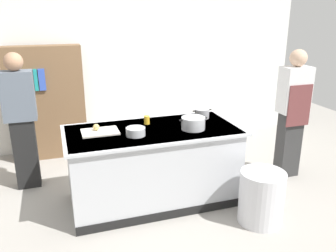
{
  "coord_description": "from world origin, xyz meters",
  "views": [
    {
      "loc": [
        -1.01,
        -3.6,
        2.18
      ],
      "look_at": [
        0.25,
        0.2,
        0.85
      ],
      "focal_mm": 37.31,
      "sensor_mm": 36.0,
      "label": 1
    }
  ],
  "objects": [
    {
      "name": "person_guest",
      "position": [
        -1.44,
        0.86,
        0.91
      ],
      "size": [
        0.38,
        0.24,
        1.72
      ],
      "rotation": [
        0.0,
        0.0,
        -1.71
      ],
      "color": "black",
      "rests_on": "ground_plane"
    },
    {
      "name": "counter_island",
      "position": [
        0.0,
        -0.0,
        0.47
      ],
      "size": [
        1.98,
        0.98,
        0.9
      ],
      "color": "#B7BABF",
      "rests_on": "ground_plane"
    },
    {
      "name": "trash_bin",
      "position": [
        0.97,
        -0.79,
        0.29
      ],
      "size": [
        0.48,
        0.48,
        0.58
      ],
      "primitive_type": "cylinder",
      "color": "silver",
      "rests_on": "ground_plane"
    },
    {
      "name": "sauce_pan",
      "position": [
        0.7,
        0.23,
        0.96
      ],
      "size": [
        0.25,
        0.18,
        0.12
      ],
      "color": "#99999E",
      "rests_on": "counter_island"
    },
    {
      "name": "stock_pot",
      "position": [
        0.44,
        -0.13,
        0.97
      ],
      "size": [
        0.33,
        0.27,
        0.14
      ],
      "color": "#B7BABF",
      "rests_on": "counter_island"
    },
    {
      "name": "person_chef",
      "position": [
        1.94,
        0.08,
        0.91
      ],
      "size": [
        0.38,
        0.25,
        1.72
      ],
      "rotation": [
        0.0,
        0.0,
        1.46
      ],
      "color": "#313131",
      "rests_on": "ground_plane"
    },
    {
      "name": "ground_plane",
      "position": [
        0.0,
        0.0,
        0.0
      ],
      "size": [
        10.0,
        10.0,
        0.0
      ],
      "primitive_type": "plane",
      "color": "#9E9991"
    },
    {
      "name": "onion",
      "position": [
        -0.62,
        0.11,
        0.96
      ],
      "size": [
        0.07,
        0.07,
        0.07
      ],
      "primitive_type": "sphere",
      "color": "tan",
      "rests_on": "cutting_board"
    },
    {
      "name": "bookshelf",
      "position": [
        -1.14,
        1.8,
        0.85
      ],
      "size": [
        1.1,
        0.31,
        1.7
      ],
      "color": "brown",
      "rests_on": "ground_plane"
    },
    {
      "name": "cutting_board",
      "position": [
        -0.58,
        0.07,
        0.91
      ],
      "size": [
        0.4,
        0.28,
        0.02
      ],
      "primitive_type": "cube",
      "color": "silver",
      "rests_on": "counter_island"
    },
    {
      "name": "back_wall",
      "position": [
        0.0,
        2.1,
        1.5
      ],
      "size": [
        6.4,
        0.12,
        3.0
      ],
      "primitive_type": "cube",
      "color": "white",
      "rests_on": "ground_plane"
    },
    {
      "name": "juice_cup",
      "position": [
        -0.01,
        0.21,
        0.95
      ],
      "size": [
        0.07,
        0.07,
        0.1
      ],
      "primitive_type": "cylinder",
      "color": "yellow",
      "rests_on": "counter_island"
    },
    {
      "name": "mixing_bowl",
      "position": [
        -0.23,
        -0.14,
        0.94
      ],
      "size": [
        0.21,
        0.21,
        0.09
      ],
      "primitive_type": "cylinder",
      "color": "#B7BABF",
      "rests_on": "counter_island"
    }
  ]
}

